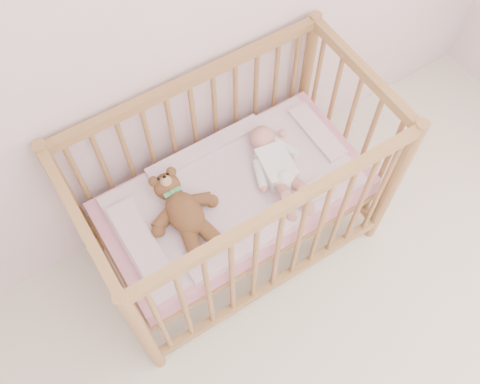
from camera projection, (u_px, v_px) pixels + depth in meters
wall_back at (156, 6)px, 1.88m from camera, size 4.00×0.02×2.70m
crib at (234, 197)px, 2.48m from camera, size 1.36×0.76×1.00m
mattress at (234, 198)px, 2.49m from camera, size 1.22×0.62×0.13m
blanket at (234, 190)px, 2.42m from camera, size 1.10×0.58×0.06m
baby at (276, 164)px, 2.41m from camera, size 0.33×0.56×0.13m
teddy_bear at (185, 212)px, 2.27m from camera, size 0.34×0.48×0.13m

